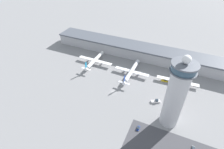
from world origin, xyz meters
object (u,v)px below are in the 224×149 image
object	(u,v)px
car_silver_sedan	(193,149)
car_navy_sedan	(138,128)
airplane_gate_bravo	(131,71)
airplane_gate_charlie	(177,81)
service_truck_catering	(132,71)
airplane_gate_alpha	(95,60)
control_tower	(176,95)
service_truck_fuel	(156,101)
service_truck_baggage	(165,80)

from	to	relation	value
car_silver_sedan	car_navy_sedan	bearing A→B (deg)	179.61
airplane_gate_bravo	airplane_gate_charlie	bearing A→B (deg)	4.82
service_truck_catering	airplane_gate_bravo	bearing A→B (deg)	-77.54
airplane_gate_alpha	airplane_gate_bravo	distance (m)	44.86
control_tower	airplane_gate_alpha	bearing A→B (deg)	152.27
airplane_gate_charlie	car_silver_sedan	xyz separation A→B (m)	(19.71, -65.23, -3.23)
airplane_gate_bravo	service_truck_fuel	xyz separation A→B (m)	(32.60, -28.62, -3.31)
car_navy_sedan	control_tower	bearing A→B (deg)	40.32
car_silver_sedan	control_tower	bearing A→B (deg)	140.36
airplane_gate_alpha	airplane_gate_bravo	bearing A→B (deg)	-3.48
service_truck_catering	service_truck_baggage	distance (m)	35.63
control_tower	service_truck_fuel	size ratio (longest dim) A/B	7.36
control_tower	car_navy_sedan	world-z (taller)	control_tower
control_tower	airplane_gate_bravo	size ratio (longest dim) A/B	1.38
airplane_gate_bravo	car_navy_sedan	bearing A→B (deg)	-66.33
airplane_gate_charlie	service_truck_fuel	bearing A→B (deg)	-112.38
service_truck_baggage	car_silver_sedan	xyz separation A→B (m)	(31.30, -65.00, -0.40)
control_tower	car_silver_sedan	world-z (taller)	control_tower
airplane_gate_charlie	service_truck_catering	xyz separation A→B (m)	(-47.17, 1.52, -2.73)
airplane_gate_charlie	car_navy_sedan	xyz separation A→B (m)	(-19.21, -64.97, -3.17)
service_truck_fuel	car_silver_sedan	xyz separation A→B (m)	(33.09, -32.73, -0.45)
airplane_gate_charlie	car_navy_sedan	world-z (taller)	airplane_gate_charlie
airplane_gate_alpha	airplane_gate_bravo	xyz separation A→B (m)	(44.78, -2.72, -0.17)
service_truck_fuel	car_silver_sedan	bearing A→B (deg)	-44.69
airplane_gate_alpha	car_navy_sedan	size ratio (longest dim) A/B	9.61
service_truck_fuel	service_truck_catering	bearing A→B (deg)	134.80
service_truck_fuel	car_navy_sedan	xyz separation A→B (m)	(-5.83, -32.47, -0.39)
service_truck_catering	airplane_gate_charlie	bearing A→B (deg)	-1.85
car_navy_sedan	car_silver_sedan	bearing A→B (deg)	-0.39
airplane_gate_charlie	service_truck_baggage	xyz separation A→B (m)	(-11.59, -0.23, -2.84)
airplane_gate_charlie	car_silver_sedan	world-z (taller)	airplane_gate_charlie
airplane_gate_charlie	service_truck_baggage	distance (m)	11.93
car_navy_sedan	airplane_gate_charlie	bearing A→B (deg)	73.53
airplane_gate_bravo	service_truck_fuel	world-z (taller)	airplane_gate_bravo
car_navy_sedan	car_silver_sedan	world-z (taller)	car_navy_sedan
airplane_gate_bravo	airplane_gate_charlie	size ratio (longest dim) A/B	1.04
car_silver_sedan	service_truck_baggage	bearing A→B (deg)	115.71
service_truck_baggage	car_silver_sedan	size ratio (longest dim) A/B	1.58
airplane_gate_alpha	car_navy_sedan	xyz separation A→B (m)	(71.55, -63.81, -3.87)
airplane_gate_alpha	airplane_gate_bravo	world-z (taller)	airplane_gate_bravo
airplane_gate_charlie	service_truck_fuel	xyz separation A→B (m)	(-13.38, -32.50, -2.79)
airplane_gate_bravo	car_silver_sedan	size ratio (longest dim) A/B	10.55
car_navy_sedan	service_truck_catering	bearing A→B (deg)	112.81
airplane_gate_bravo	car_silver_sedan	world-z (taller)	airplane_gate_bravo
car_silver_sedan	airplane_gate_charlie	bearing A→B (deg)	106.81
control_tower	service_truck_fuel	distance (m)	34.75
control_tower	airplane_gate_charlie	world-z (taller)	control_tower
airplane_gate_alpha	service_truck_fuel	size ratio (longest dim) A/B	5.02
car_navy_sedan	service_truck_fuel	bearing A→B (deg)	79.82
service_truck_fuel	car_navy_sedan	size ratio (longest dim) A/B	1.92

